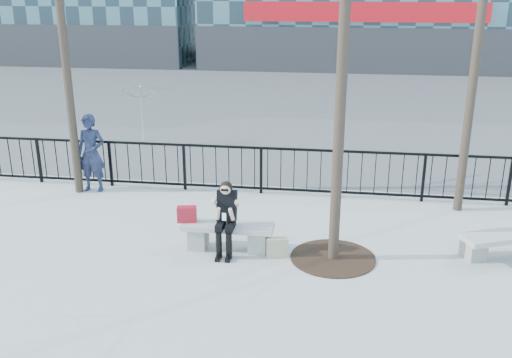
# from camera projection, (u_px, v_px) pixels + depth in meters

# --- Properties ---
(ground) EXTENTS (120.00, 120.00, 0.00)m
(ground) POSITION_uv_depth(u_px,v_px,m) (228.00, 249.00, 10.38)
(ground) COLOR #A6A5A0
(ground) RESTS_ON ground
(street_surface) EXTENTS (60.00, 23.00, 0.01)m
(street_surface) POSITION_uv_depth(u_px,v_px,m) (294.00, 96.00, 24.42)
(street_surface) COLOR #474747
(street_surface) RESTS_ON ground
(railing) EXTENTS (14.00, 0.06, 1.10)m
(railing) POSITION_uv_depth(u_px,v_px,m) (252.00, 170.00, 13.01)
(railing) COLOR black
(railing) RESTS_ON ground
(tree_grate) EXTENTS (1.50, 1.50, 0.02)m
(tree_grate) POSITION_uv_depth(u_px,v_px,m) (333.00, 258.00, 10.03)
(tree_grate) COLOR black
(tree_grate) RESTS_ON ground
(bench_main) EXTENTS (1.65, 0.46, 0.49)m
(bench_main) POSITION_uv_depth(u_px,v_px,m) (228.00, 234.00, 10.28)
(bench_main) COLOR slate
(bench_main) RESTS_ON ground
(bench_second) EXTENTS (1.72, 0.48, 0.51)m
(bench_second) POSITION_uv_depth(u_px,v_px,m) (508.00, 243.00, 9.88)
(bench_second) COLOR slate
(bench_second) RESTS_ON ground
(seated_woman) EXTENTS (0.50, 0.64, 1.34)m
(seated_woman) POSITION_uv_depth(u_px,v_px,m) (226.00, 219.00, 10.01)
(seated_woman) COLOR black
(seated_woman) RESTS_ON ground
(handbag) EXTENTS (0.38, 0.23, 0.29)m
(handbag) POSITION_uv_depth(u_px,v_px,m) (187.00, 214.00, 10.29)
(handbag) COLOR maroon
(handbag) RESTS_ON bench_main
(shopping_bag) EXTENTS (0.40, 0.21, 0.36)m
(shopping_bag) POSITION_uv_depth(u_px,v_px,m) (277.00, 248.00, 10.03)
(shopping_bag) COLOR beige
(shopping_bag) RESTS_ON ground
(standing_man) EXTENTS (0.66, 0.44, 1.81)m
(standing_man) POSITION_uv_depth(u_px,v_px,m) (91.00, 153.00, 13.05)
(standing_man) COLOR black
(standing_man) RESTS_ON ground
(vendor_umbrella) EXTENTS (2.66, 2.68, 1.85)m
(vendor_umbrella) POSITION_uv_depth(u_px,v_px,m) (142.00, 115.00, 16.79)
(vendor_umbrella) COLOR #E9F636
(vendor_umbrella) RESTS_ON ground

